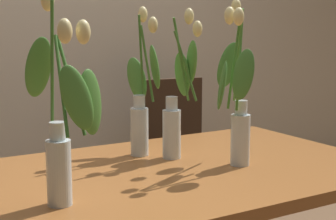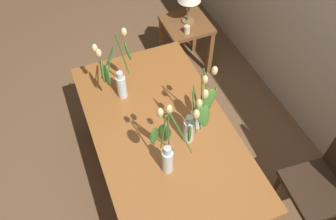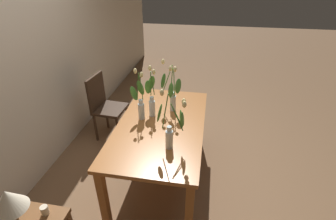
{
  "view_description": "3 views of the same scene",
  "coord_description": "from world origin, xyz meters",
  "px_view_note": "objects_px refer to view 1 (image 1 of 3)",
  "views": [
    {
      "loc": [
        -0.81,
        -1.45,
        1.22
      ],
      "look_at": [
        0.02,
        -0.04,
        0.95
      ],
      "focal_mm": 54.33,
      "sensor_mm": 36.0,
      "label": 1
    },
    {
      "loc": [
        1.27,
        -0.47,
        2.58
      ],
      "look_at": [
        0.04,
        0.03,
        0.97
      ],
      "focal_mm": 36.68,
      "sensor_mm": 36.0,
      "label": 2
    },
    {
      "loc": [
        -2.13,
        -0.45,
        2.17
      ],
      "look_at": [
        -0.02,
        -0.08,
        0.92
      ],
      "focal_mm": 26.26,
      "sensor_mm": 36.0,
      "label": 3
    }
  ],
  "objects_px": {
    "tulip_vase_0": "(62,131)",
    "dining_chair": "(178,151)",
    "dining_table": "(156,197)",
    "tulip_vase_2": "(177,108)",
    "tulip_vase_3": "(142,107)",
    "tulip_vase_1": "(237,105)"
  },
  "relations": [
    {
      "from": "tulip_vase_0",
      "to": "tulip_vase_2",
      "type": "distance_m",
      "value": 0.63
    },
    {
      "from": "tulip_vase_0",
      "to": "tulip_vase_2",
      "type": "xyz_separation_m",
      "value": [
        0.55,
        0.31,
        -0.03
      ]
    },
    {
      "from": "tulip_vase_3",
      "to": "dining_chair",
      "type": "height_order",
      "value": "tulip_vase_3"
    },
    {
      "from": "dining_table",
      "to": "tulip_vase_2",
      "type": "distance_m",
      "value": 0.35
    },
    {
      "from": "dining_table",
      "to": "tulip_vase_1",
      "type": "distance_m",
      "value": 0.42
    },
    {
      "from": "dining_table",
      "to": "tulip_vase_1",
      "type": "xyz_separation_m",
      "value": [
        0.28,
        -0.07,
        0.3
      ]
    },
    {
      "from": "dining_chair",
      "to": "dining_table",
      "type": "bearing_deg",
      "value": -125.31
    },
    {
      "from": "dining_table",
      "to": "tulip_vase_2",
      "type": "xyz_separation_m",
      "value": [
        0.17,
        0.14,
        0.28
      ]
    },
    {
      "from": "dining_table",
      "to": "tulip_vase_2",
      "type": "height_order",
      "value": "tulip_vase_2"
    },
    {
      "from": "tulip_vase_1",
      "to": "dining_chair",
      "type": "relative_size",
      "value": 0.63
    },
    {
      "from": "dining_table",
      "to": "dining_chair",
      "type": "distance_m",
      "value": 1.16
    },
    {
      "from": "tulip_vase_1",
      "to": "dining_table",
      "type": "bearing_deg",
      "value": 166.73
    },
    {
      "from": "dining_table",
      "to": "tulip_vase_3",
      "type": "distance_m",
      "value": 0.37
    },
    {
      "from": "tulip_vase_0",
      "to": "dining_chair",
      "type": "bearing_deg",
      "value": 46.79
    },
    {
      "from": "tulip_vase_2",
      "to": "dining_chair",
      "type": "bearing_deg",
      "value": 58.12
    },
    {
      "from": "tulip_vase_1",
      "to": "tulip_vase_2",
      "type": "height_order",
      "value": "tulip_vase_1"
    },
    {
      "from": "dining_table",
      "to": "tulip_vase_1",
      "type": "relative_size",
      "value": 2.75
    },
    {
      "from": "dining_table",
      "to": "tulip_vase_0",
      "type": "distance_m",
      "value": 0.51
    },
    {
      "from": "tulip_vase_3",
      "to": "tulip_vase_2",
      "type": "bearing_deg",
      "value": -46.73
    },
    {
      "from": "tulip_vase_1",
      "to": "dining_chair",
      "type": "xyz_separation_m",
      "value": [
        0.38,
        1.01,
        -0.43
      ]
    },
    {
      "from": "dining_chair",
      "to": "tulip_vase_1",
      "type": "bearing_deg",
      "value": -110.81
    },
    {
      "from": "tulip_vase_3",
      "to": "tulip_vase_0",
      "type": "bearing_deg",
      "value": -137.64
    }
  ]
}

